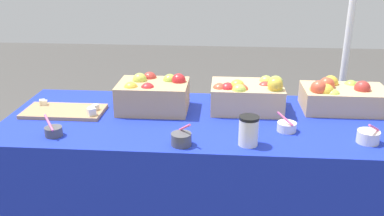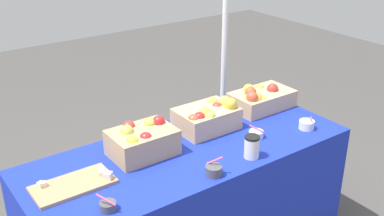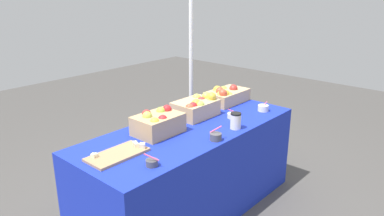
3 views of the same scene
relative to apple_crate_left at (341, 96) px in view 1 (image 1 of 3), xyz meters
name	(u,v)px [view 1 (image 1 of 3)]	position (x,y,z in m)	size (l,w,h in m)	color
table	(199,184)	(-0.71, -0.18, -0.44)	(1.90, 0.76, 0.74)	#192DB7
apple_crate_left	(341,96)	(0.00, 0.00, 0.00)	(0.42, 0.25, 0.17)	tan
apple_crate_middle	(249,95)	(-0.47, -0.05, 0.01)	(0.36, 0.26, 0.20)	tan
apple_crate_right	(153,94)	(-0.96, -0.08, 0.01)	(0.35, 0.25, 0.19)	tan
cutting_board_front	(65,111)	(-1.39, -0.16, -0.06)	(0.40, 0.21, 0.05)	tan
sample_bowl_near	(53,131)	(-1.34, -0.44, -0.05)	(0.08, 0.09, 0.09)	#4C4C51
sample_bowl_mid	(368,137)	(0.02, -0.40, -0.04)	(0.09, 0.09, 0.10)	silver
sample_bowl_far	(287,127)	(-0.31, -0.30, -0.05)	(0.09, 0.09, 0.09)	silver
sample_bowl_extra	(181,139)	(-0.77, -0.48, -0.04)	(0.09, 0.09, 0.11)	#4C4C51
coffee_cup	(249,131)	(-0.49, -0.46, -0.01)	(0.08, 0.08, 0.13)	silver
tent_pole	(348,37)	(0.17, 0.59, 0.19)	(0.04, 0.04, 2.01)	white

